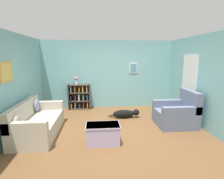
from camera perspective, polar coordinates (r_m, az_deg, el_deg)
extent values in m
plane|color=brown|center=(5.00, 0.41, -12.78)|extent=(14.00, 14.00, 0.00)
cube|color=#7AB7BC|center=(6.86, -1.36, 4.93)|extent=(5.60, 0.10, 2.60)
cube|color=silver|center=(6.92, 7.02, 6.97)|extent=(0.32, 0.02, 0.40)
cube|color=#568EAD|center=(6.90, 7.04, 6.97)|extent=(0.24, 0.01, 0.32)
cube|color=#7AB7BC|center=(5.08, -29.59, 1.46)|extent=(0.10, 5.00, 2.60)
cube|color=gold|center=(4.65, -31.30, 4.93)|extent=(0.02, 0.56, 0.48)
cube|color=#DBBC56|center=(4.65, -31.17, 4.94)|extent=(0.01, 0.44, 0.36)
cube|color=#7AB7BC|center=(5.50, 27.96, 2.22)|extent=(0.10, 5.00, 2.60)
cube|color=white|center=(6.10, 23.71, 0.68)|extent=(0.02, 0.84, 2.05)
sphere|color=tan|center=(5.79, 25.13, -0.18)|extent=(0.05, 0.05, 0.05)
cube|color=#B7AD99|center=(5.00, -22.55, -11.11)|extent=(0.91, 1.87, 0.41)
cube|color=#B7AD99|center=(4.99, -27.01, -6.34)|extent=(0.16, 1.87, 0.45)
cube|color=#B7AD99|center=(4.14, -26.43, -11.14)|extent=(0.91, 0.16, 0.25)
cube|color=#B7AD99|center=(5.68, -20.24, -4.87)|extent=(0.91, 0.16, 0.25)
ellipsoid|color=gray|center=(4.39, -28.64, -9.60)|extent=(0.14, 0.32, 0.32)
ellipsoid|color=slate|center=(5.55, -23.34, -4.82)|extent=(0.14, 0.37, 0.37)
cube|color=#42382D|center=(6.86, -13.91, -2.36)|extent=(0.04, 0.28, 0.96)
cube|color=#42382D|center=(6.78, -7.31, -2.28)|extent=(0.04, 0.28, 0.96)
cube|color=#42382D|center=(6.93, -10.53, -2.07)|extent=(0.82, 0.02, 0.96)
cube|color=#42382D|center=(6.92, -10.50, -6.04)|extent=(0.82, 0.28, 0.04)
cube|color=#42382D|center=(6.84, -10.58, -3.62)|extent=(0.82, 0.28, 0.04)
cube|color=#42382D|center=(6.77, -10.68, -1.01)|extent=(0.82, 0.28, 0.04)
cube|color=#42382D|center=(6.72, -10.76, 1.51)|extent=(0.82, 0.28, 0.04)
cube|color=orange|center=(6.92, -13.04, -5.18)|extent=(0.04, 0.21, 0.22)
cube|color=black|center=(6.84, -13.16, -2.74)|extent=(0.04, 0.21, 0.19)
cube|color=#60939E|center=(6.77, -13.20, 0.10)|extent=(0.03, 0.21, 0.24)
cube|color=#60939E|center=(6.90, -11.86, -5.06)|extent=(0.04, 0.21, 0.25)
cube|color=#7A2D84|center=(6.82, -11.85, -2.65)|extent=(0.03, 0.21, 0.21)
cube|color=brown|center=(6.75, -11.96, 0.04)|extent=(0.05, 0.21, 0.23)
cube|color=#287A3D|center=(6.89, -10.46, -5.30)|extent=(0.03, 0.21, 0.19)
cube|color=silver|center=(6.80, -10.70, -2.51)|extent=(0.05, 0.21, 0.24)
cube|color=gold|center=(6.74, -10.65, -0.07)|extent=(0.03, 0.21, 0.19)
cube|color=#B22823|center=(6.87, -9.22, -5.13)|extent=(0.03, 0.21, 0.23)
cube|color=#60939E|center=(6.79, -9.31, -2.47)|extent=(0.04, 0.21, 0.25)
cube|color=gold|center=(6.72, -9.51, 0.09)|extent=(0.04, 0.21, 0.23)
cube|color=orange|center=(6.85, -7.99, -5.02)|extent=(0.04, 0.21, 0.25)
cube|color=#234C9E|center=(6.78, -8.06, -2.55)|extent=(0.04, 0.21, 0.22)
cube|color=silver|center=(6.71, -8.20, 0.15)|extent=(0.03, 0.21, 0.24)
cube|color=slate|center=(5.51, 19.72, -8.64)|extent=(1.06, 0.97, 0.45)
cube|color=slate|center=(5.57, 24.19, -3.25)|extent=(0.18, 0.97, 0.58)
cube|color=slate|center=(5.08, 21.80, -6.47)|extent=(1.06, 0.18, 0.22)
cube|color=slate|center=(5.76, 18.32, -4.25)|extent=(1.06, 0.18, 0.22)
cube|color=#ADA3CC|center=(4.19, -2.99, -14.23)|extent=(0.75, 0.46, 0.46)
cube|color=#BBB0DC|center=(4.10, -3.02, -11.53)|extent=(0.78, 0.48, 0.03)
ellipsoid|color=black|center=(5.80, 3.88, -7.96)|extent=(0.72, 0.25, 0.27)
sphere|color=black|center=(5.87, 7.88, -7.40)|extent=(0.21, 0.21, 0.21)
ellipsoid|color=black|center=(5.82, -0.21, -8.60)|extent=(0.20, 0.05, 0.05)
cylinder|color=silver|center=(6.71, -11.52, 2.33)|extent=(0.11, 0.11, 0.16)
sphere|color=#E06B70|center=(6.69, -11.56, 3.54)|extent=(0.14, 0.14, 0.14)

